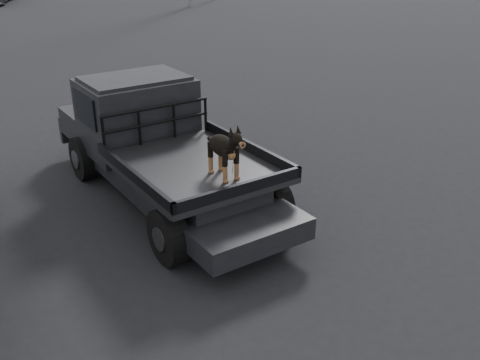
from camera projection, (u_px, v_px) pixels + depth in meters
ground at (234, 255)px, 7.12m from camera, size 120.00×120.00×0.00m
flatbed_ute at (166, 172)px, 8.50m from camera, size 2.00×5.40×0.92m
ute_cab at (136, 103)px, 8.84m from camera, size 1.72×1.30×0.88m
headache_rack at (157, 124)px, 8.35m from camera, size 1.80×0.08×0.55m
dog at (223, 150)px, 7.08m from camera, size 0.32×0.60×0.74m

